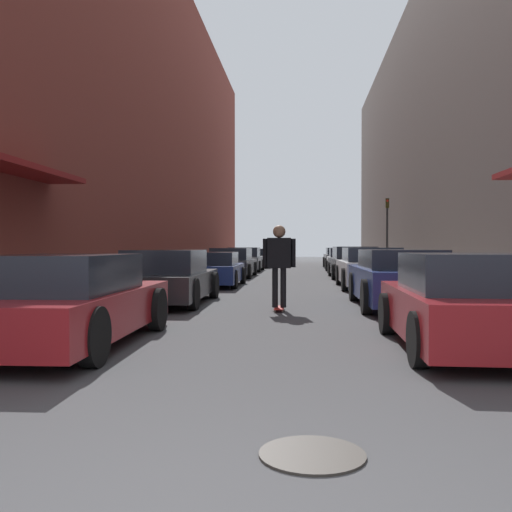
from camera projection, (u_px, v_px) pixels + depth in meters
ground at (291, 282)px, 21.51m from camera, size 105.69×105.69×0.00m
curb_strip_left at (193, 274)px, 26.68m from camera, size 1.80×48.04×0.12m
curb_strip_right at (395, 275)px, 25.92m from camera, size 1.80×48.04×0.12m
building_row_left at (132, 117)px, 26.79m from camera, size 4.90×48.04×14.92m
building_row_right at (461, 129)px, 25.57m from camera, size 4.90×48.04×13.32m
parked_car_left_0 at (67, 301)px, 7.79m from camera, size 1.94×4.56×1.25m
parked_car_left_1 at (168, 278)px, 13.54m from camera, size 1.93×4.60×1.28m
parked_car_left_2 at (212, 269)px, 19.52m from camera, size 2.05×4.33×1.17m
parked_car_left_3 at (232, 263)px, 25.37m from camera, size 1.94×4.72×1.29m
parked_car_left_4 at (245, 260)px, 31.36m from camera, size 1.93×4.59×1.31m
parked_car_left_5 at (256, 258)px, 37.32m from camera, size 2.03×4.60×1.22m
parked_car_right_0 at (469, 303)px, 7.47m from camera, size 1.94×4.03×1.27m
parked_car_right_1 at (399, 279)px, 12.68m from camera, size 1.93×4.68×1.29m
parked_car_right_2 at (370, 268)px, 18.58m from camera, size 2.03×4.64×1.32m
parked_car_right_3 at (354, 263)px, 24.55m from camera, size 2.05×4.82×1.36m
parked_car_right_4 at (344, 261)px, 30.09m from camera, size 1.88×3.98×1.27m
parked_car_right_5 at (339, 258)px, 35.72m from camera, size 1.85×4.66×1.28m
skateboarder at (279, 258)px, 12.01m from camera, size 0.69×0.78×1.81m
manhole_cover at (312, 454)px, 3.70m from camera, size 0.70×0.70×0.02m
traffic_light at (387, 227)px, 26.33m from camera, size 0.16×0.22×3.46m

